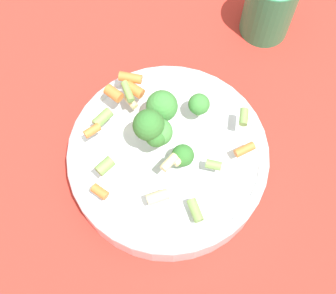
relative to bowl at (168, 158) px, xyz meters
name	(u,v)px	position (x,y,z in m)	size (l,w,h in m)	color
ground_plane	(168,166)	(0.00, 0.00, -0.03)	(3.00, 3.00, 0.00)	#B72D23
bowl	(168,158)	(0.00, 0.00, 0.00)	(0.26, 0.26, 0.05)	silver
pasta_salad	(161,125)	(0.02, 0.01, 0.06)	(0.20, 0.21, 0.08)	#8CB766
cup	(270,5)	(0.23, -0.16, 0.03)	(0.08, 0.08, 0.11)	#2D7F51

